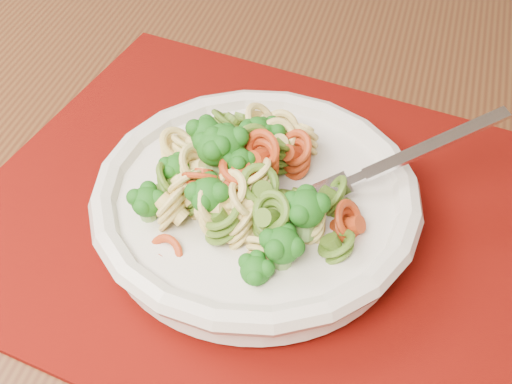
# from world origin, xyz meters

# --- Properties ---
(dining_table) EXTENTS (1.44, 0.97, 0.73)m
(dining_table) POSITION_xyz_m (0.43, 0.60, 0.63)
(dining_table) COLOR #523017
(dining_table) RESTS_ON ground
(placemat) EXTENTS (0.54, 0.46, 0.00)m
(placemat) POSITION_xyz_m (0.45, 0.47, 0.73)
(placemat) COLOR #610C04
(placemat) RESTS_ON dining_table
(pasta_bowl) EXTENTS (0.24, 0.24, 0.05)m
(pasta_bowl) POSITION_xyz_m (0.43, 0.46, 0.76)
(pasta_bowl) COLOR silver
(pasta_bowl) RESTS_ON placemat
(pasta_broccoli_heap) EXTENTS (0.21, 0.21, 0.06)m
(pasta_broccoli_heap) POSITION_xyz_m (0.43, 0.46, 0.78)
(pasta_broccoli_heap) COLOR #DDCB6D
(pasta_broccoli_heap) RESTS_ON pasta_bowl
(fork) EXTENTS (0.17, 0.11, 0.08)m
(fork) POSITION_xyz_m (0.48, 0.47, 0.78)
(fork) COLOR silver
(fork) RESTS_ON pasta_bowl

